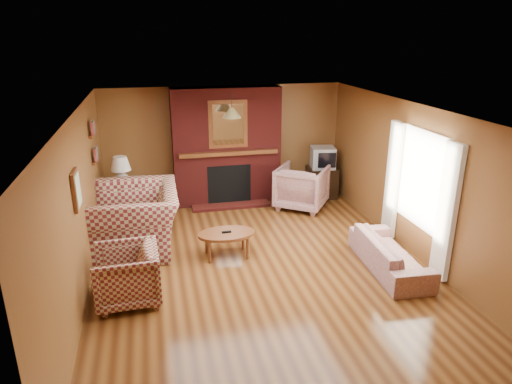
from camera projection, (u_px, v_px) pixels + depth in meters
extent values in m
plane|color=#4A260F|center=(261.00, 266.00, 7.05)|extent=(6.50, 6.50, 0.00)
plane|color=silver|center=(261.00, 111.00, 6.25)|extent=(6.50, 6.50, 0.00)
plane|color=brown|center=(225.00, 143.00, 9.64)|extent=(6.50, 0.00, 6.50)
plane|color=brown|center=(357.00, 325.00, 3.67)|extent=(6.50, 0.00, 6.50)
plane|color=brown|center=(80.00, 208.00, 6.12)|extent=(0.00, 6.50, 6.50)
plane|color=brown|center=(415.00, 181.00, 7.19)|extent=(0.00, 6.50, 6.50)
cube|color=#571513|center=(227.00, 146.00, 9.41)|extent=(2.20, 0.50, 2.40)
cube|color=black|center=(229.00, 184.00, 9.45)|extent=(0.90, 0.06, 0.80)
cube|color=#571513|center=(231.00, 206.00, 9.43)|extent=(1.60, 0.35, 0.06)
cube|color=brown|center=(229.00, 153.00, 9.19)|extent=(2.00, 0.18, 0.08)
cube|color=brown|center=(228.00, 124.00, 9.02)|extent=(0.78, 0.05, 0.95)
cube|color=white|center=(228.00, 124.00, 8.99)|extent=(0.62, 0.02, 0.80)
cube|color=beige|center=(447.00, 212.00, 6.35)|extent=(0.08, 0.35, 2.00)
cube|color=beige|center=(393.00, 180.00, 7.73)|extent=(0.08, 0.35, 2.00)
cube|color=white|center=(421.00, 179.00, 6.97)|extent=(0.03, 1.10, 1.50)
cube|color=brown|center=(95.00, 160.00, 7.82)|extent=(0.06, 0.55, 0.04)
cube|color=brown|center=(92.00, 134.00, 7.67)|extent=(0.06, 0.55, 0.04)
cube|color=brown|center=(76.00, 190.00, 5.73)|extent=(0.04, 0.40, 0.50)
cube|color=white|center=(78.00, 190.00, 5.74)|extent=(0.01, 0.32, 0.42)
cylinder|color=black|center=(232.00, 101.00, 8.43)|extent=(0.01, 0.01, 0.35)
cone|color=tan|center=(232.00, 113.00, 8.50)|extent=(0.36, 0.36, 0.18)
imported|color=maroon|center=(136.00, 219.00, 7.50)|extent=(1.40, 1.60, 1.03)
imported|color=maroon|center=(127.00, 275.00, 6.04)|extent=(0.87, 0.85, 0.77)
imported|color=#B7A58E|center=(390.00, 253.00, 6.92)|extent=(0.77, 1.75, 0.50)
imported|color=#B7A58E|center=(302.00, 187.00, 9.29)|extent=(1.32, 1.33, 0.88)
ellipsoid|color=brown|center=(227.00, 234.00, 7.26)|extent=(0.91, 0.57, 0.05)
cube|color=black|center=(226.00, 232.00, 7.25)|extent=(0.15, 0.05, 0.02)
cylinder|color=brown|center=(243.00, 239.00, 7.56)|extent=(0.05, 0.05, 0.36)
cylinder|color=brown|center=(206.00, 243.00, 7.43)|extent=(0.05, 0.05, 0.36)
cylinder|color=brown|center=(248.00, 249.00, 7.23)|extent=(0.05, 0.05, 0.36)
cylinder|color=brown|center=(209.00, 253.00, 7.10)|extent=(0.05, 0.05, 0.36)
cube|color=brown|center=(124.00, 204.00, 8.75)|extent=(0.51, 0.51, 0.63)
sphere|color=white|center=(122.00, 181.00, 8.59)|extent=(0.30, 0.30, 0.30)
cylinder|color=black|center=(121.00, 172.00, 8.54)|extent=(0.03, 0.03, 0.09)
cone|color=white|center=(120.00, 163.00, 8.48)|extent=(0.37, 0.37, 0.26)
cube|color=black|center=(321.00, 182.00, 9.95)|extent=(0.64, 0.59, 0.66)
cube|color=#9EA1A6|center=(323.00, 157.00, 9.77)|extent=(0.56, 0.55, 0.45)
cube|color=black|center=(327.00, 160.00, 9.54)|extent=(0.37, 0.09, 0.32)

